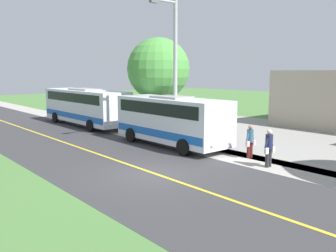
# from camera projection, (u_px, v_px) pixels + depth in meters

# --- Properties ---
(ground_plane) EXTENTS (120.00, 120.00, 0.00)m
(ground_plane) POSITION_uv_depth(u_px,v_px,m) (153.00, 173.00, 15.87)
(ground_plane) COLOR #477238
(road_surface) EXTENTS (8.00, 100.00, 0.01)m
(road_surface) POSITION_uv_depth(u_px,v_px,m) (153.00, 173.00, 15.87)
(road_surface) COLOR #333335
(road_surface) RESTS_ON ground
(sidewalk) EXTENTS (2.40, 100.00, 0.01)m
(sidewalk) POSITION_uv_depth(u_px,v_px,m) (230.00, 155.00, 19.19)
(sidewalk) COLOR #9E9991
(sidewalk) RESTS_ON ground
(road_centre_line) EXTENTS (0.16, 100.00, 0.00)m
(road_centre_line) POSITION_uv_depth(u_px,v_px,m) (153.00, 173.00, 15.87)
(road_centre_line) COLOR gold
(road_centre_line) RESTS_ON ground
(shuttle_bus_front) EXTENTS (2.77, 8.00, 2.99)m
(shuttle_bus_front) POSITION_uv_depth(u_px,v_px,m) (171.00, 119.00, 21.58)
(shuttle_bus_front) COLOR silver
(shuttle_bus_front) RESTS_ON ground
(transit_bus_rear) EXTENTS (2.75, 10.33, 3.04)m
(transit_bus_rear) POSITION_uv_depth(u_px,v_px,m) (85.00, 105.00, 29.80)
(transit_bus_rear) COLOR silver
(transit_bus_rear) RESTS_ON ground
(pedestrian_with_bags) EXTENTS (0.72, 0.34, 1.78)m
(pedestrian_with_bags) POSITION_uv_depth(u_px,v_px,m) (269.00, 147.00, 16.74)
(pedestrian_with_bags) COLOR #262628
(pedestrian_with_bags) RESTS_ON ground
(pedestrian_waiting) EXTENTS (0.72, 0.34, 1.72)m
(pedestrian_waiting) POSITION_uv_depth(u_px,v_px,m) (250.00, 140.00, 18.53)
(pedestrian_waiting) COLOR #4C1919
(pedestrian_waiting) RESTS_ON ground
(street_light_pole) EXTENTS (1.97, 0.24, 8.54)m
(street_light_pole) POSITION_uv_depth(u_px,v_px,m) (174.00, 67.00, 21.45)
(street_light_pole) COLOR #9E9EA3
(street_light_pole) RESTS_ON ground
(tree_curbside) EXTENTS (4.60, 4.60, 6.91)m
(tree_curbside) POSITION_uv_depth(u_px,v_px,m) (158.00, 69.00, 26.55)
(tree_curbside) COLOR brown
(tree_curbside) RESTS_ON ground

